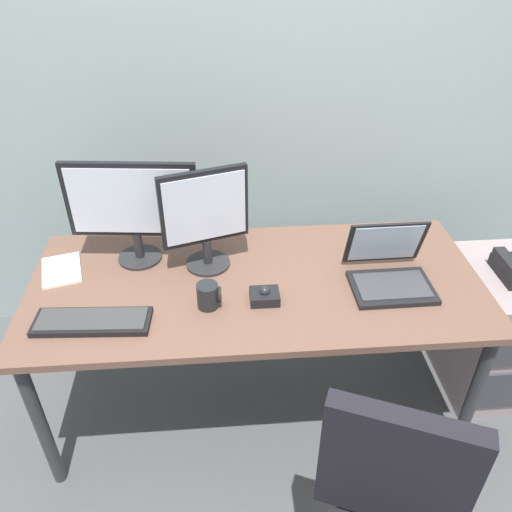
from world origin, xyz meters
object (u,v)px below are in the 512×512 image
Objects in this scene: monitor_main at (132,206)px; monitor_side at (205,216)px; file_cabinet at (495,327)px; paper_notepad at (61,270)px; coffee_mug at (209,296)px; keyboard at (92,321)px; laptop at (389,271)px; trackball_mouse at (265,296)px.

monitor_main is 1.22× the size of monitor_side.
paper_notepad is at bearing 178.45° from file_cabinet.
coffee_mug is (0.00, -0.26, -0.19)m from monitor_side.
laptop is at bearing 8.18° from keyboard.
trackball_mouse is (-0.49, -0.08, -0.03)m from laptop.
laptop is at bearing -169.05° from file_cabinet.
monitor_main reaches higher than paper_notepad.
keyboard is 0.63m from trackball_mouse.
file_cabinet is 2.01× the size of laptop.
monitor_side is 0.57m from keyboard.
file_cabinet is 1.73m from monitor_main.
trackball_mouse reaches higher than keyboard.
file_cabinet is 3.03× the size of paper_notepad.
monitor_side is at bearing 90.62° from coffee_mug.
monitor_main is 2.50× the size of paper_notepad.
laptop is (-0.61, -0.12, 0.45)m from file_cabinet.
keyboard is (-1.72, -0.28, 0.41)m from file_cabinet.
monitor_main is 0.29m from monitor_side.
paper_notepad is at bearing 162.84° from trackball_mouse.
laptop is (0.99, -0.23, -0.20)m from monitor_main.
paper_notepad is (-0.80, 0.25, -0.02)m from trackball_mouse.
coffee_mug reaches higher than file_cabinet.
laptop is (1.11, 0.16, 0.04)m from keyboard.
paper_notepad is at bearing 179.93° from monitor_side.
coffee_mug is 0.47× the size of paper_notepad.
trackball_mouse is 1.13× the size of coffee_mug.
trackball_mouse is at bearing -170.90° from laptop.
file_cabinet is 1.79m from keyboard.
laptop is at bearing 7.51° from coffee_mug.
trackball_mouse is (0.21, -0.25, -0.21)m from monitor_side.
coffee_mug is (0.41, 0.07, 0.04)m from keyboard.
trackball_mouse is 0.53× the size of paper_notepad.
keyboard reaches higher than file_cabinet.
monitor_side is at bearing 130.36° from trackball_mouse.
monitor_side is at bearing 177.78° from file_cabinet.
monitor_main reaches higher than file_cabinet.
coffee_mug is at bearing -176.31° from trackball_mouse.
laptop reaches higher than file_cabinet.
laptop reaches higher than coffee_mug.
monitor_main is 1.04m from laptop.
trackball_mouse reaches higher than file_cabinet.
keyboard is 2.01× the size of paper_notepad.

